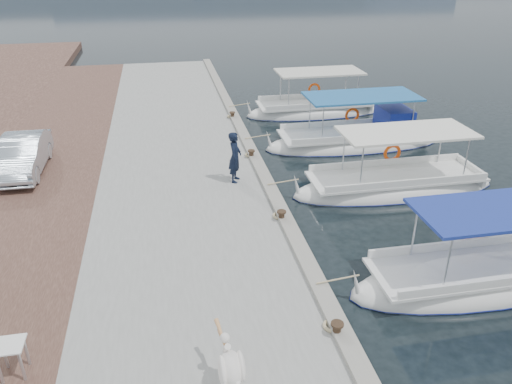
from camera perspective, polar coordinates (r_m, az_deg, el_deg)
ground at (r=14.16m, az=5.69°, el=-7.86°), size 400.00×400.00×0.00m
concrete_quay at (r=17.91m, az=-8.03°, el=0.70°), size 6.00×40.00×0.50m
quay_curb at (r=18.08m, az=0.73°, el=2.32°), size 0.44×40.00×0.12m
cobblestone_strip at (r=18.44m, az=-23.69°, el=-0.62°), size 4.00×40.00×0.50m
fishing_caique_b at (r=14.37m, az=24.14°, el=-9.19°), size 7.09×2.18×2.83m
fishing_caique_c at (r=18.62m, az=15.53°, el=0.56°), size 7.59×2.29×2.83m
fishing_caique_d at (r=22.52m, az=11.35°, el=5.74°), size 7.96×2.49×2.83m
fishing_caique_e at (r=26.59m, az=6.65°, el=9.13°), size 7.20×2.35×2.83m
mooring_bollards at (r=14.94m, az=2.93°, el=-2.64°), size 0.28×20.28×0.33m
pelican at (r=9.67m, az=-2.90°, el=-19.28°), size 0.57×1.33×1.02m
fisherman at (r=17.19m, az=-2.42°, el=4.01°), size 0.63×0.76×1.79m
parked_car at (r=19.86m, az=-25.12°, el=3.85°), size 1.40×3.98×1.31m
folding_table at (r=10.93m, az=-26.21°, el=-16.18°), size 0.55×0.55×0.73m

